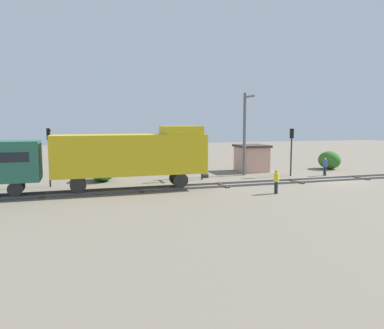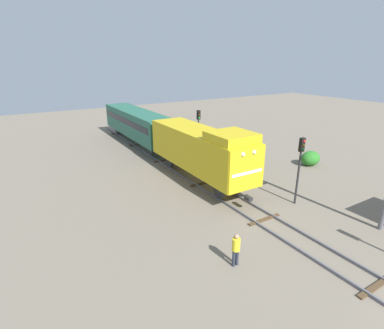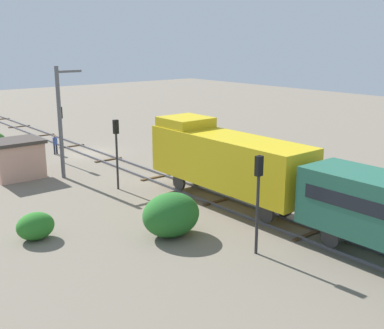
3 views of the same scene
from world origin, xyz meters
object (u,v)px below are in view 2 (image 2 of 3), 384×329
Objects in this scene: traffic_signal_mid at (300,159)px; worker_by_signal at (236,247)px; locomotive at (201,148)px; traffic_signal_far at (199,125)px; passenger_car_leading at (137,122)px.

traffic_signal_mid reaches higher than worker_by_signal.
traffic_signal_far is (3.60, 5.99, 0.40)m from locomotive.
worker_by_signal is (-4.20, -22.85, -1.53)m from passenger_car_leading.
locomotive is 7.38m from traffic_signal_mid.
locomotive is 13.34m from passenger_car_leading.
traffic_signal_mid is at bearing -80.29° from passenger_car_leading.
traffic_signal_far is at bearing 89.09° from traffic_signal_mid.
locomotive reaches higher than worker_by_signal.
worker_by_signal is at bearing -158.66° from traffic_signal_mid.
traffic_signal_far reaches higher than passenger_car_leading.
locomotive is at bearing 113.90° from worker_by_signal.
traffic_signal_far is at bearing 111.01° from worker_by_signal.
traffic_signal_far is 2.70× the size of worker_by_signal.
traffic_signal_mid is at bearing 69.07° from worker_by_signal.
worker_by_signal is (-7.60, -2.97, -2.17)m from traffic_signal_mid.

